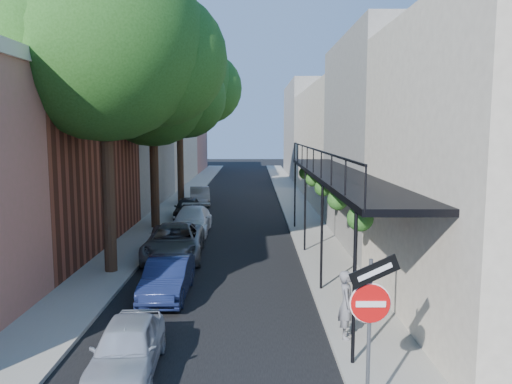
{
  "coord_description": "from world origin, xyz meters",
  "views": [
    {
      "loc": [
        1.2,
        -7.05,
        5.03
      ],
      "look_at": [
        1.29,
        10.82,
        2.8
      ],
      "focal_mm": 35.0,
      "sensor_mm": 36.0,
      "label": 1
    }
  ],
  "objects_px": {
    "sign_post": "(371,310)",
    "parked_car_e": "(187,208)",
    "parked_car_b": "(168,278)",
    "parked_car_d": "(192,221)",
    "oak_near": "(118,45)",
    "pedestrian": "(347,304)",
    "oak_mid": "(161,89)",
    "oak_far": "(186,82)",
    "parked_car_f": "(200,196)",
    "parked_car_a": "(127,347)",
    "parked_car_c": "(174,242)"
  },
  "relations": [
    {
      "from": "sign_post",
      "to": "parked_car_e",
      "type": "distance_m",
      "value": 21.06
    },
    {
      "from": "parked_car_b",
      "to": "parked_car_d",
      "type": "bearing_deg",
      "value": 92.7
    },
    {
      "from": "sign_post",
      "to": "parked_car_b",
      "type": "bearing_deg",
      "value": 124.55
    },
    {
      "from": "parked_car_b",
      "to": "parked_car_e",
      "type": "xyz_separation_m",
      "value": [
        -1.2,
        13.58,
        0.01
      ]
    },
    {
      "from": "oak_near",
      "to": "pedestrian",
      "type": "bearing_deg",
      "value": -41.32
    },
    {
      "from": "parked_car_e",
      "to": "oak_mid",
      "type": "bearing_deg",
      "value": -108.68
    },
    {
      "from": "parked_car_d",
      "to": "pedestrian",
      "type": "xyz_separation_m",
      "value": [
        5.22,
        -12.64,
        0.3
      ]
    },
    {
      "from": "oak_mid",
      "to": "pedestrian",
      "type": "bearing_deg",
      "value": -63.9
    },
    {
      "from": "parked_car_e",
      "to": "pedestrian",
      "type": "height_order",
      "value": "pedestrian"
    },
    {
      "from": "parked_car_b",
      "to": "sign_post",
      "type": "bearing_deg",
      "value": -55.33
    },
    {
      "from": "oak_far",
      "to": "pedestrian",
      "type": "relative_size",
      "value": 7.34
    },
    {
      "from": "oak_far",
      "to": "parked_car_f",
      "type": "relative_size",
      "value": 3.23
    },
    {
      "from": "pedestrian",
      "to": "parked_car_e",
      "type": "bearing_deg",
      "value": 28.01
    },
    {
      "from": "sign_post",
      "to": "oak_near",
      "type": "relative_size",
      "value": 0.26
    },
    {
      "from": "parked_car_a",
      "to": "parked_car_d",
      "type": "height_order",
      "value": "parked_car_d"
    },
    {
      "from": "parked_car_c",
      "to": "parked_car_e",
      "type": "bearing_deg",
      "value": 91.21
    },
    {
      "from": "parked_car_b",
      "to": "parked_car_c",
      "type": "bearing_deg",
      "value": 96.54
    },
    {
      "from": "parked_car_a",
      "to": "parked_car_e",
      "type": "relative_size",
      "value": 0.93
    },
    {
      "from": "oak_near",
      "to": "oak_far",
      "type": "bearing_deg",
      "value": 89.96
    },
    {
      "from": "pedestrian",
      "to": "oak_mid",
      "type": "bearing_deg",
      "value": 34.52
    },
    {
      "from": "parked_car_a",
      "to": "parked_car_f",
      "type": "relative_size",
      "value": 0.89
    },
    {
      "from": "oak_mid",
      "to": "parked_car_d",
      "type": "xyz_separation_m",
      "value": [
        1.6,
        -1.28,
        -6.43
      ]
    },
    {
      "from": "parked_car_a",
      "to": "parked_car_b",
      "type": "xyz_separation_m",
      "value": [
        0.02,
        4.8,
        0.03
      ]
    },
    {
      "from": "oak_near",
      "to": "oak_far",
      "type": "distance_m",
      "value": 17.01
    },
    {
      "from": "parked_car_b",
      "to": "pedestrian",
      "type": "bearing_deg",
      "value": -34.25
    },
    {
      "from": "oak_mid",
      "to": "parked_car_a",
      "type": "relative_size",
      "value": 3.11
    },
    {
      "from": "sign_post",
      "to": "parked_car_e",
      "type": "xyz_separation_m",
      "value": [
        -5.76,
        20.2,
        -1.44
      ]
    },
    {
      "from": "parked_car_a",
      "to": "oak_mid",
      "type": "bearing_deg",
      "value": 94.53
    },
    {
      "from": "oak_mid",
      "to": "parked_car_d",
      "type": "distance_m",
      "value": 6.74
    },
    {
      "from": "parked_car_f",
      "to": "oak_far",
      "type": "bearing_deg",
      "value": 122.53
    },
    {
      "from": "oak_near",
      "to": "parked_car_d",
      "type": "distance_m",
      "value": 9.99
    },
    {
      "from": "oak_mid",
      "to": "pedestrian",
      "type": "distance_m",
      "value": 16.67
    },
    {
      "from": "oak_far",
      "to": "parked_car_f",
      "type": "distance_m",
      "value": 7.8
    },
    {
      "from": "parked_car_c",
      "to": "pedestrian",
      "type": "height_order",
      "value": "pedestrian"
    },
    {
      "from": "parked_car_a",
      "to": "sign_post",
      "type": "bearing_deg",
      "value": -24.54
    },
    {
      "from": "oak_far",
      "to": "parked_car_e",
      "type": "height_order",
      "value": "oak_far"
    },
    {
      "from": "sign_post",
      "to": "parked_car_d",
      "type": "relative_size",
      "value": 0.69
    },
    {
      "from": "parked_car_c",
      "to": "parked_car_d",
      "type": "relative_size",
      "value": 1.1
    },
    {
      "from": "oak_mid",
      "to": "parked_car_f",
      "type": "xyz_separation_m",
      "value": [
        1.01,
        7.88,
        -6.45
      ]
    },
    {
      "from": "oak_far",
      "to": "parked_car_a",
      "type": "relative_size",
      "value": 3.63
    },
    {
      "from": "parked_car_c",
      "to": "parked_car_f",
      "type": "distance_m",
      "value": 14.02
    },
    {
      "from": "parked_car_c",
      "to": "sign_post",
      "type": "bearing_deg",
      "value": -68.67
    },
    {
      "from": "sign_post",
      "to": "parked_car_a",
      "type": "relative_size",
      "value": 0.91
    },
    {
      "from": "oak_mid",
      "to": "parked_car_c",
      "type": "bearing_deg",
      "value": -76.16
    },
    {
      "from": "sign_post",
      "to": "parked_car_d",
      "type": "xyz_separation_m",
      "value": [
        -4.98,
        15.98,
        -1.41
      ]
    },
    {
      "from": "parked_car_d",
      "to": "parked_car_e",
      "type": "bearing_deg",
      "value": 100.43
    },
    {
      "from": "parked_car_d",
      "to": "oak_mid",
      "type": "bearing_deg",
      "value": 141.31
    },
    {
      "from": "oak_mid",
      "to": "oak_far",
      "type": "xyz_separation_m",
      "value": [
        0.06,
        9.04,
        1.2
      ]
    },
    {
      "from": "parked_car_f",
      "to": "pedestrian",
      "type": "xyz_separation_m",
      "value": [
        5.81,
        -21.8,
        0.32
      ]
    },
    {
      "from": "parked_car_d",
      "to": "pedestrian",
      "type": "height_order",
      "value": "pedestrian"
    }
  ]
}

